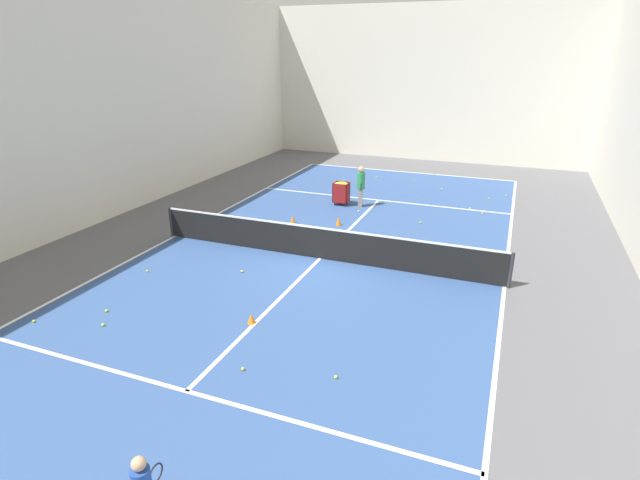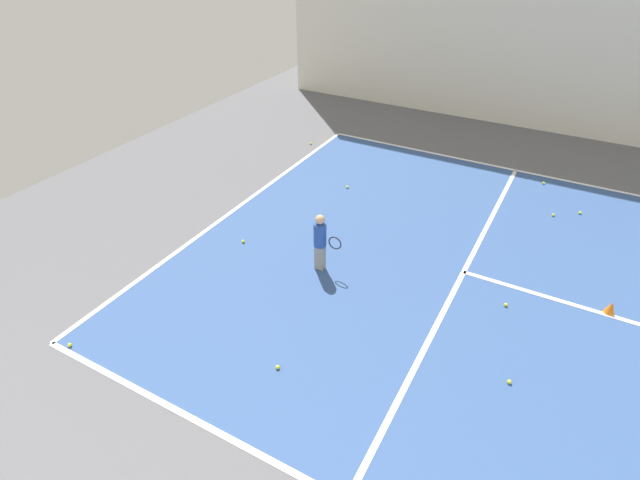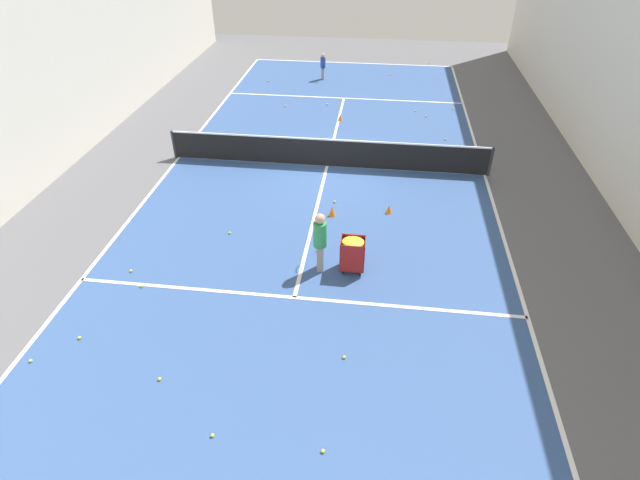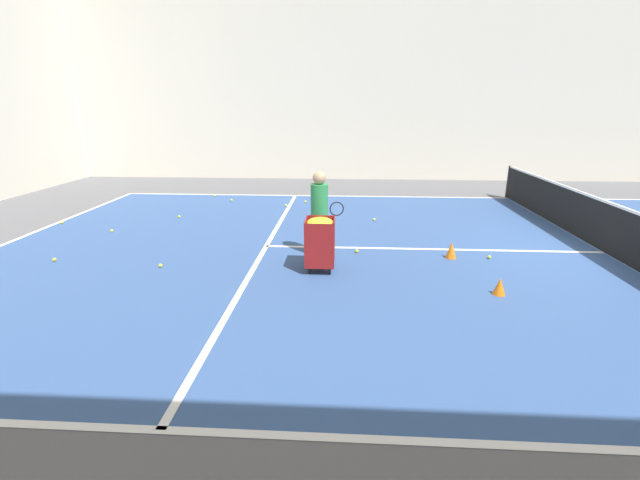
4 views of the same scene
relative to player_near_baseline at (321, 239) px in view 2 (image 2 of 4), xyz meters
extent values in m
cube|color=white|center=(-1.29, -2.98, -0.72)|extent=(10.71, 0.10, 0.00)
cube|color=white|center=(-1.29, 2.61, -0.72)|extent=(10.71, 0.10, 0.00)
cube|color=gray|center=(0.00, -0.01, -0.44)|extent=(0.12, 0.20, 0.57)
cylinder|color=#234799|center=(0.00, -0.01, 0.10)|extent=(0.25, 0.25, 0.51)
sphere|color=tan|center=(0.00, -0.01, 0.45)|extent=(0.19, 0.19, 0.19)
torus|color=black|center=(-0.05, 0.30, -0.03)|extent=(0.02, 0.28, 0.28)
cone|color=orange|center=(-1.36, 5.26, -0.60)|extent=(0.19, 0.19, 0.24)
sphere|color=yellow|center=(-0.63, 3.57, -0.69)|extent=(0.07, 0.07, 0.07)
sphere|color=yellow|center=(2.67, 0.69, -0.69)|extent=(0.07, 0.07, 0.07)
sphere|color=yellow|center=(-3.40, -1.07, -0.69)|extent=(0.07, 0.07, 0.07)
sphere|color=yellow|center=(-4.92, 4.44, -0.69)|extent=(0.07, 0.07, 0.07)
sphere|color=yellow|center=(3.96, -2.65, -0.69)|extent=(0.07, 0.07, 0.07)
sphere|color=yellow|center=(-4.50, 3.88, -0.69)|extent=(0.07, 0.07, 0.07)
sphere|color=yellow|center=(0.00, -1.94, -0.69)|extent=(0.07, 0.07, 0.07)
sphere|color=yellow|center=(-5.45, -3.35, -0.69)|extent=(0.07, 0.07, 0.07)
sphere|color=yellow|center=(1.18, 4.01, -0.69)|extent=(0.07, 0.07, 0.07)
sphere|color=yellow|center=(-6.14, 3.42, -0.69)|extent=(0.07, 0.07, 0.07)
camera|label=1|loc=(3.86, -3.65, 5.26)|focal=28.00mm
camera|label=2|loc=(7.16, 3.94, 5.46)|focal=28.00mm
camera|label=3|loc=(-2.99, 24.97, 7.26)|focal=28.00mm
camera|label=4|loc=(-9.73, 14.65, 2.08)|focal=24.00mm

